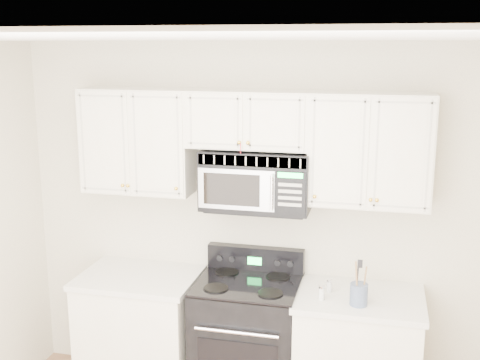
% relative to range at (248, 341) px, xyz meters
% --- Properties ---
extents(room, '(3.51, 3.51, 2.61)m').
position_rel_range_xyz_m(room, '(-0.02, -1.45, 0.82)').
color(room, '#8F6450').
rests_on(room, ground).
extents(base_cabinet_left, '(0.86, 0.65, 0.92)m').
position_rel_range_xyz_m(base_cabinet_left, '(-0.82, -0.01, -0.06)').
color(base_cabinet_left, beige).
rests_on(base_cabinet_left, ground).
extents(range, '(0.72, 0.66, 1.11)m').
position_rel_range_xyz_m(range, '(0.00, 0.00, 0.00)').
color(range, black).
rests_on(range, ground).
extents(upper_cabinets, '(2.44, 0.37, 0.75)m').
position_rel_range_xyz_m(upper_cabinets, '(-0.02, 0.14, 1.45)').
color(upper_cabinets, beige).
rests_on(upper_cabinets, ground).
extents(microwave, '(0.75, 0.43, 0.42)m').
position_rel_range_xyz_m(microwave, '(0.04, 0.11, 1.17)').
color(microwave, black).
rests_on(microwave, ground).
extents(utensil_crock, '(0.12, 0.12, 0.31)m').
position_rel_range_xyz_m(utensil_crock, '(0.77, -0.16, 0.51)').
color(utensil_crock, '#4A5F7E').
rests_on(utensil_crock, base_cabinet_right).
extents(shaker_salt, '(0.04, 0.04, 0.09)m').
position_rel_range_xyz_m(shaker_salt, '(0.57, 0.00, 0.48)').
color(shaker_salt, silver).
rests_on(shaker_salt, base_cabinet_right).
extents(shaker_pepper, '(0.04, 0.04, 0.10)m').
position_rel_range_xyz_m(shaker_pepper, '(0.53, -0.14, 0.49)').
color(shaker_pepper, silver).
rests_on(shaker_pepper, base_cabinet_right).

